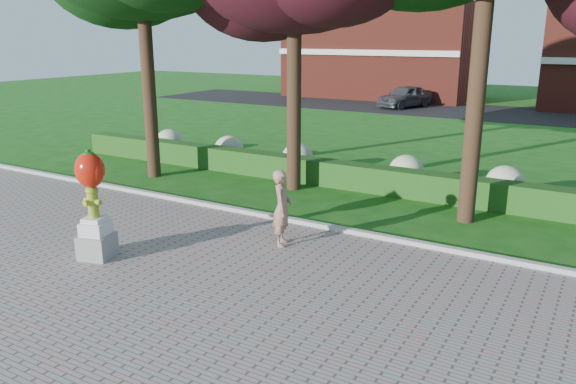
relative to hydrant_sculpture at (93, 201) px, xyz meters
The scene contains 10 objects.
ground 3.30m from the hydrant_sculpture, 23.62° to the left, with size 100.00×100.00×0.00m, color #175014.
walkway 4.14m from the hydrant_sculpture, 45.04° to the right, with size 40.00×14.00×0.04m, color gray.
curb 5.20m from the hydrant_sculpture, 56.60° to the left, with size 40.00×0.18×0.15m, color #ADADA5.
lawn_hedge 8.72m from the hydrant_sculpture, 71.30° to the left, with size 24.00×0.70×0.80m, color #153F12.
hydrangea_row 9.84m from the hydrant_sculpture, 70.01° to the left, with size 20.10×1.10×0.99m.
street 29.38m from the hydrant_sculpture, 84.56° to the left, with size 50.00×8.00×0.02m, color black.
building_left 36.01m from the hydrant_sculpture, 101.59° to the left, with size 14.00×8.00×7.00m, color maroon.
hydrant_sculpture is the anchor object (origin of this frame).
woman 4.10m from the hydrant_sculpture, 41.41° to the left, with size 0.65×0.43×1.78m, color #A1715C.
parked_car 29.17m from the hydrant_sculpture, 96.16° to the left, with size 1.73×4.31×1.47m, color #3E4246.
Camera 1 is at (6.58, -8.94, 4.71)m, focal length 35.00 mm.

